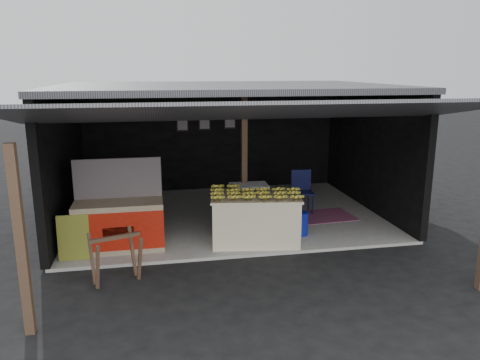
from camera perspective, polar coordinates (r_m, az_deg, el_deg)
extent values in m
plane|color=black|center=(8.64, 1.03, -9.44)|extent=(80.00, 80.00, 0.00)
cube|color=gray|center=(10.94, -1.67, -4.28)|extent=(7.00, 5.00, 0.06)
cube|color=black|center=(13.02, -3.49, 5.26)|extent=(7.00, 0.15, 2.90)
cube|color=black|center=(10.61, -20.75, 2.53)|extent=(0.15, 5.00, 2.90)
cube|color=black|center=(11.65, 15.56, 3.82)|extent=(0.15, 5.00, 2.90)
cube|color=#232326|center=(10.42, -1.78, 11.25)|extent=(7.20, 5.20, 0.12)
cube|color=#232326|center=(7.06, 2.73, 8.32)|extent=(7.40, 2.47, 0.48)
cube|color=#513828|center=(10.06, 0.51, 2.71)|extent=(0.12, 0.12, 2.85)
cube|color=#513828|center=(6.46, -25.16, -6.92)|extent=(0.12, 0.12, 2.50)
cube|color=beige|center=(9.08, 1.85, -4.86)|extent=(1.76, 1.21, 0.89)
cube|color=beige|center=(8.95, 1.87, -2.00)|extent=(1.83, 1.28, 0.04)
cube|color=white|center=(10.10, 1.10, -2.98)|extent=(0.82, 0.56, 0.89)
cube|color=navy|center=(9.82, 1.43, -3.18)|extent=(0.62, 0.04, 0.27)
cube|color=#B21414|center=(9.92, 1.42, -4.90)|extent=(0.40, 0.03, 0.09)
cube|color=#998466|center=(9.02, -14.47, -5.37)|extent=(1.62, 0.71, 0.91)
cube|color=#AD190B|center=(8.68, -14.61, -6.14)|extent=(1.62, 0.03, 0.71)
cube|color=white|center=(8.67, -14.61, -6.16)|extent=(0.55, 0.01, 0.18)
cube|color=#18204A|center=(9.09, -14.67, 0.22)|extent=(1.62, 0.06, 0.76)
cube|color=black|center=(8.76, -19.62, -6.64)|extent=(0.54, 0.10, 0.82)
cube|color=#513828|center=(7.54, -16.97, -10.18)|extent=(0.14, 0.30, 0.80)
cube|color=#513828|center=(7.69, -12.11, -9.41)|extent=(0.14, 0.30, 0.80)
cube|color=#513828|center=(7.90, -17.61, -9.12)|extent=(0.14, 0.30, 0.80)
cube|color=#513828|center=(8.04, -12.97, -8.42)|extent=(0.14, 0.30, 0.80)
cube|color=#513828|center=(7.66, -15.06, -6.80)|extent=(0.79, 0.31, 0.06)
cylinder|color=#0D1890|center=(9.59, 7.37, -5.36)|extent=(0.30, 0.30, 0.45)
cylinder|color=#090C36|center=(10.82, 6.84, -3.06)|extent=(0.03, 0.03, 0.49)
cylinder|color=#090C36|center=(10.90, 8.82, -2.99)|extent=(0.03, 0.03, 0.49)
cylinder|color=#090C36|center=(11.18, 6.42, -2.50)|extent=(0.03, 0.03, 0.49)
cylinder|color=#090C36|center=(11.26, 8.34, -2.44)|extent=(0.03, 0.03, 0.49)
cube|color=#090C36|center=(10.97, 7.64, -1.52)|extent=(0.51, 0.51, 0.04)
cube|color=#090C36|center=(11.11, 7.44, 0.00)|extent=(0.47, 0.08, 0.50)
cube|color=#7E1C54|center=(10.89, 9.72, -4.36)|extent=(1.57, 1.11, 0.01)
cube|color=black|center=(12.80, -7.04, 6.84)|extent=(0.32, 0.03, 0.42)
cube|color=#4C4C59|center=(12.78, -7.03, 6.83)|extent=(0.26, 0.02, 0.34)
cube|color=black|center=(12.85, -4.35, 7.02)|extent=(0.32, 0.03, 0.42)
cube|color=#4C4C59|center=(12.83, -4.34, 7.01)|extent=(0.26, 0.02, 0.34)
cube|color=black|center=(12.94, -1.25, 7.19)|extent=(0.32, 0.03, 0.42)
cube|color=#4C4C59|center=(12.92, -1.23, 7.18)|extent=(0.26, 0.02, 0.34)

